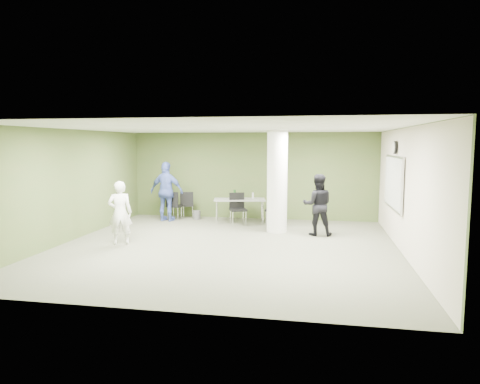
% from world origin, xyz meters
% --- Properties ---
extents(floor, '(8.00, 8.00, 0.00)m').
position_xyz_m(floor, '(0.00, 0.00, 0.00)').
color(floor, '#535543').
rests_on(floor, ground).
extents(ceiling, '(8.00, 8.00, 0.00)m').
position_xyz_m(ceiling, '(0.00, 0.00, 2.80)').
color(ceiling, white).
rests_on(ceiling, wall_back).
extents(wall_back, '(8.00, 2.80, 0.02)m').
position_xyz_m(wall_back, '(0.00, 4.00, 1.40)').
color(wall_back, '#465D2B').
rests_on(wall_back, floor).
extents(wall_left, '(0.02, 8.00, 2.80)m').
position_xyz_m(wall_left, '(-4.00, 0.00, 1.40)').
color(wall_left, '#465D2B').
rests_on(wall_left, floor).
extents(wall_right_cream, '(0.02, 8.00, 2.80)m').
position_xyz_m(wall_right_cream, '(4.00, 0.00, 1.40)').
color(wall_right_cream, beige).
rests_on(wall_right_cream, floor).
extents(column, '(0.56, 0.56, 2.80)m').
position_xyz_m(column, '(1.00, 2.00, 1.40)').
color(column, silver).
rests_on(column, floor).
extents(whiteboard, '(0.05, 2.30, 1.30)m').
position_xyz_m(whiteboard, '(3.92, 1.20, 1.50)').
color(whiteboard, silver).
rests_on(whiteboard, wall_right_cream).
extents(wall_clock, '(0.06, 0.32, 0.32)m').
position_xyz_m(wall_clock, '(3.92, 1.20, 2.35)').
color(wall_clock, black).
rests_on(wall_clock, wall_right_cream).
extents(folding_table, '(1.67, 0.98, 0.99)m').
position_xyz_m(folding_table, '(-0.27, 3.15, 0.69)').
color(folding_table, gray).
rests_on(folding_table, floor).
extents(wastebasket, '(0.24, 0.24, 0.28)m').
position_xyz_m(wastebasket, '(-1.74, 3.47, 0.14)').
color(wastebasket, '#4C4C4C').
rests_on(wastebasket, floor).
extents(chair_back_left, '(0.55, 0.55, 0.89)m').
position_xyz_m(chair_back_left, '(-2.10, 3.57, 0.52)').
color(chair_back_left, black).
rests_on(chair_back_left, floor).
extents(chair_back_right, '(0.54, 0.54, 0.92)m').
position_xyz_m(chair_back_right, '(-2.41, 3.21, 0.54)').
color(chair_back_right, black).
rests_on(chair_back_right, floor).
extents(chair_table_left, '(0.62, 0.62, 0.96)m').
position_xyz_m(chair_table_left, '(-0.26, 2.80, 0.56)').
color(chair_table_left, black).
rests_on(chair_table_left, floor).
extents(chair_table_right, '(0.52, 0.52, 0.97)m').
position_xyz_m(chair_table_right, '(0.84, 2.98, 0.57)').
color(chair_table_right, black).
rests_on(chair_table_right, floor).
extents(woman_white, '(0.67, 0.57, 1.55)m').
position_xyz_m(woman_white, '(-2.59, -0.21, 0.78)').
color(woman_white, white).
rests_on(woman_white, floor).
extents(man_black, '(0.84, 0.67, 1.64)m').
position_xyz_m(man_black, '(2.11, 1.72, 0.82)').
color(man_black, black).
rests_on(man_black, floor).
extents(man_blue, '(1.15, 0.59, 1.88)m').
position_xyz_m(man_blue, '(-2.58, 3.02, 0.94)').
color(man_blue, '#4459AA').
rests_on(man_blue, floor).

